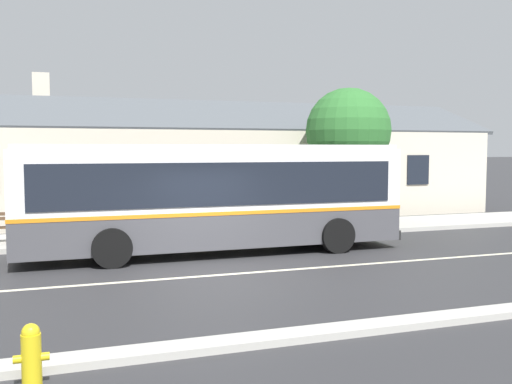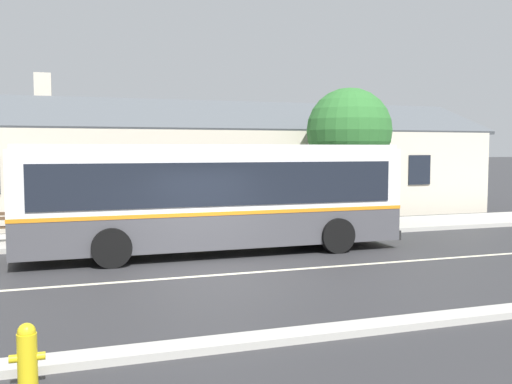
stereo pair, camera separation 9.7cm
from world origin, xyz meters
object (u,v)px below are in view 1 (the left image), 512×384
transit_bus (214,195)px  fire_hydrant (31,356)px  bench_down_street (151,224)px  street_tree_primary (348,131)px  bench_by_building (13,228)px

transit_bus → fire_hydrant: (-4.51, -8.30, -1.23)m
bench_down_street → fire_hydrant: bench_down_street is taller
transit_bus → street_tree_primary: 7.93m
bench_by_building → street_tree_primary: street_tree_primary is taller
transit_bus → street_tree_primary: (6.47, 4.14, 1.98)m
fire_hydrant → bench_down_street: bearing=74.0°
bench_by_building → bench_down_street: (4.09, -0.21, -0.00)m
transit_bus → bench_by_building: 6.25m
fire_hydrant → bench_by_building: bearing=95.0°
bench_down_street → street_tree_primary: bearing=11.2°
bench_by_building → bench_down_street: size_ratio=1.05×
transit_bus → fire_hydrant: transit_bus is taller
street_tree_primary → bench_by_building: bearing=-173.6°
street_tree_primary → transit_bus: bearing=-147.4°
transit_bus → fire_hydrant: bearing=-118.5°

